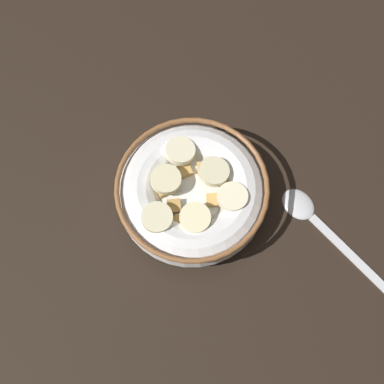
% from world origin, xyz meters
% --- Properties ---
extents(ground_plane, '(0.92, 0.92, 0.02)m').
position_xyz_m(ground_plane, '(0.00, 0.00, -0.01)').
color(ground_plane, black).
extents(cereal_bowl, '(0.17, 0.17, 0.06)m').
position_xyz_m(cereal_bowl, '(-0.00, 0.00, 0.03)').
color(cereal_bowl, white).
rests_on(cereal_bowl, ground_plane).
extents(spoon, '(0.08, 0.16, 0.01)m').
position_xyz_m(spoon, '(0.05, -0.14, 0.00)').
color(spoon, silver).
rests_on(spoon, ground_plane).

